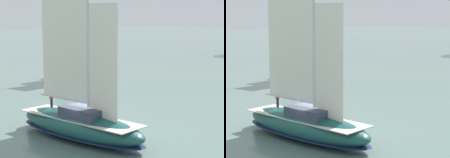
% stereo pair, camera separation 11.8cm
% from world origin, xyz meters
% --- Properties ---
extents(ground_plane, '(400.00, 400.00, 0.00)m').
position_xyz_m(ground_plane, '(0.00, 0.00, 0.00)').
color(ground_plane, slate).
extents(sailboat_main, '(12.45, 5.52, 16.52)m').
position_xyz_m(sailboat_main, '(0.02, 0.00, 1.27)').
color(sailboat_main, '#194C47').
rests_on(sailboat_main, ground).
extents(sailboat_moored_mid_channel, '(8.16, 4.68, 10.83)m').
position_xyz_m(sailboat_moored_mid_channel, '(-24.44, 14.19, 0.89)').
color(sailboat_moored_mid_channel, '#194C47').
rests_on(sailboat_moored_mid_channel, ground).
extents(channel_buoy, '(1.24, 1.24, 2.23)m').
position_xyz_m(channel_buoy, '(-8.99, 6.14, 0.89)').
color(channel_buoy, red).
rests_on(channel_buoy, ground).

